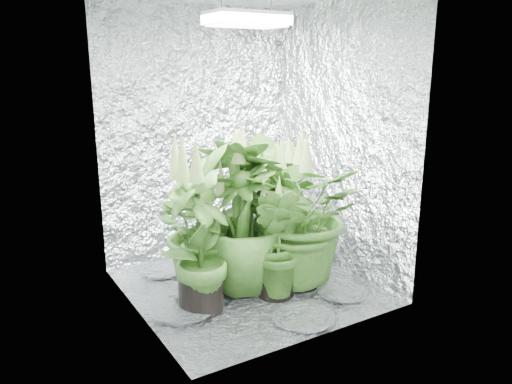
{
  "coord_description": "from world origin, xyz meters",
  "views": [
    {
      "loc": [
        -1.67,
        -2.86,
        1.56
      ],
      "look_at": [
        0.07,
        0.0,
        0.69
      ],
      "focal_mm": 35.0,
      "sensor_mm": 36.0,
      "label": 1
    }
  ],
  "objects": [
    {
      "name": "ground",
      "position": [
        0.0,
        0.0,
        0.0
      ],
      "size": [
        1.6,
        1.6,
        0.0
      ],
      "primitive_type": "plane",
      "color": "white",
      "rests_on": "ground"
    },
    {
      "name": "walls",
      "position": [
        0.0,
        0.0,
        1.0
      ],
      "size": [
        1.62,
        1.62,
        2.0
      ],
      "color": "white",
      "rests_on": "ground"
    },
    {
      "name": "grow_lamp",
      "position": [
        0.0,
        0.0,
        1.83
      ],
      "size": [
        0.5,
        0.3,
        0.22
      ],
      "color": "gray",
      "rests_on": "ceiling"
    },
    {
      "name": "plant_a",
      "position": [
        -0.25,
        0.15,
        0.44
      ],
      "size": [
        0.79,
        0.79,
        0.93
      ],
      "rotation": [
        0.0,
        0.0,
        0.05
      ],
      "color": "black",
      "rests_on": "ground"
    },
    {
      "name": "plant_b",
      "position": [
        0.16,
        0.12,
        0.44
      ],
      "size": [
        0.65,
        0.65,
        0.98
      ],
      "rotation": [
        0.0,
        0.0,
        0.88
      ],
      "color": "black",
      "rests_on": "ground"
    },
    {
      "name": "plant_c",
      "position": [
        0.41,
        0.17,
        0.48
      ],
      "size": [
        0.7,
        0.7,
        1.05
      ],
      "rotation": [
        0.0,
        0.0,
        2.03
      ],
      "color": "black",
      "rests_on": "ground"
    },
    {
      "name": "plant_d",
      "position": [
        -0.06,
        -0.02,
        0.54
      ],
      "size": [
        0.84,
        0.84,
        1.17
      ],
      "rotation": [
        0.0,
        0.0,
        2.48
      ],
      "color": "black",
      "rests_on": "ground"
    },
    {
      "name": "plant_e",
      "position": [
        0.33,
        -0.17,
        0.54
      ],
      "size": [
        1.22,
        1.22,
        1.13
      ],
      "rotation": [
        0.0,
        0.0,
        3.55
      ],
      "color": "black",
      "rests_on": "ground"
    },
    {
      "name": "plant_f",
      "position": [
        -0.44,
        -0.14,
        0.53
      ],
      "size": [
        0.66,
        0.66,
        1.15
      ],
      "rotation": [
        0.0,
        0.0,
        4.49
      ],
      "color": "black",
      "rests_on": "ground"
    },
    {
      "name": "plant_g",
      "position": [
        0.09,
        -0.22,
        0.38
      ],
      "size": [
        0.56,
        0.56,
        0.84
      ],
      "rotation": [
        0.0,
        0.0,
        5.21
      ],
      "color": "black",
      "rests_on": "ground"
    },
    {
      "name": "circulation_fan",
      "position": [
        0.59,
        0.23,
        0.16
      ],
      "size": [
        0.21,
        0.32,
        0.39
      ],
      "rotation": [
        0.0,
        0.0,
        0.4
      ],
      "color": "black",
      "rests_on": "ground"
    },
    {
      "name": "plant_label",
      "position": [
        0.15,
        -0.25,
        0.3
      ],
      "size": [
        0.05,
        0.03,
        0.07
      ],
      "primitive_type": "cube",
      "rotation": [
        -0.21,
        0.0,
        0.1
      ],
      "color": "white",
      "rests_on": "plant_g"
    }
  ]
}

